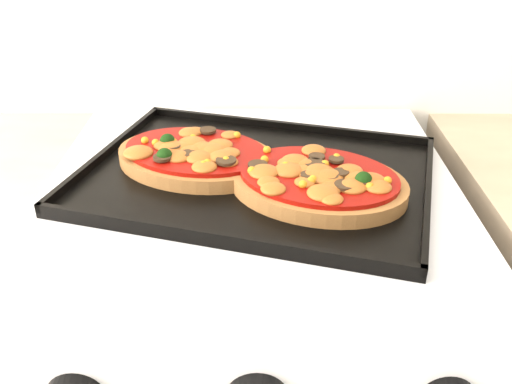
# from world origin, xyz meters

# --- Properties ---
(baking_tray) EXTENTS (0.56, 0.47, 0.02)m
(baking_tray) POSITION_xyz_m (-0.02, 1.71, 0.92)
(baking_tray) COLOR black
(baking_tray) RESTS_ON stove
(pizza_left) EXTENTS (0.28, 0.24, 0.03)m
(pizza_left) POSITION_xyz_m (-0.11, 1.74, 0.94)
(pizza_left) COLOR #A76F39
(pizza_left) RESTS_ON baking_tray
(pizza_right) EXTENTS (0.29, 0.26, 0.04)m
(pizza_right) POSITION_xyz_m (0.06, 1.66, 0.94)
(pizza_right) COLOR #A76F39
(pizza_right) RESTS_ON baking_tray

